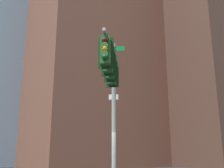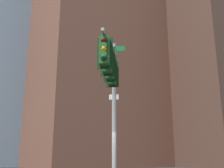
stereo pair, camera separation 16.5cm
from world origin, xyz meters
name	(u,v)px [view 2 (the right image)]	position (x,y,z in m)	size (l,w,h in m)	color
signal_pole_assembly	(110,76)	(-0.74, -1.25, 4.62)	(3.06, 3.42, 6.67)	gray
building_brick_nearside	(102,31)	(17.31, 27.20, 22.83)	(23.89, 17.77, 45.66)	brown
building_brick_midblock	(202,73)	(32.64, 18.35, 15.59)	(16.59, 16.69, 31.19)	#4C3328
building_glass_tower	(33,13)	(10.30, 44.85, 32.20)	(29.39, 30.17, 64.40)	#7A99B2
building_brick_farside	(74,102)	(25.67, 53.07, 15.25)	(20.54, 15.47, 30.49)	#4C3328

